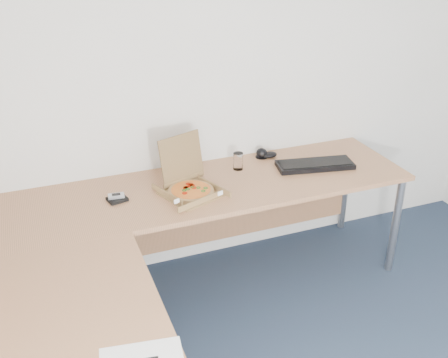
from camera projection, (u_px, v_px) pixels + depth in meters
name	position (u px, v px, depth m)	size (l,w,h in m)	color
desk	(178.00, 235.00, 2.75)	(2.50, 2.20, 0.73)	#B4784F
pizza_box	(190.00, 188.00, 3.09)	(0.30, 0.35, 0.30)	olive
drinking_glass	(238.00, 161.00, 3.38)	(0.06, 0.06, 0.11)	white
keyboard	(315.00, 165.00, 3.43)	(0.49, 0.18, 0.03)	black
mouse	(269.00, 155.00, 3.56)	(0.11, 0.07, 0.04)	black
wallet	(117.00, 199.00, 3.02)	(0.11, 0.09, 0.02)	black
phone	(116.00, 196.00, 3.02)	(0.09, 0.05, 0.02)	#B2B5BA
dome_speaker	(262.00, 153.00, 3.56)	(0.08, 0.08, 0.07)	black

